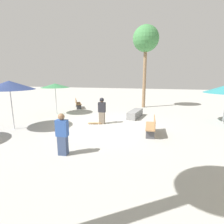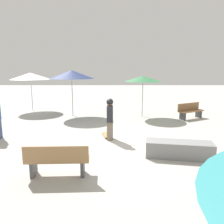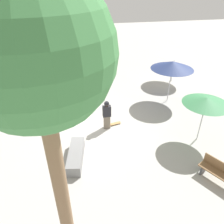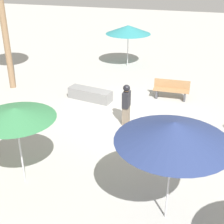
{
  "view_description": "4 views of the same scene",
  "coord_description": "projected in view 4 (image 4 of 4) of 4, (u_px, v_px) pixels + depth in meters",
  "views": [
    {
      "loc": [
        2.41,
        -9.55,
        2.9
      ],
      "look_at": [
        -0.19,
        0.78,
        0.66
      ],
      "focal_mm": 28.0,
      "sensor_mm": 36.0,
      "label": 1
    },
    {
      "loc": [
        7.43,
        0.36,
        2.68
      ],
      "look_at": [
        -0.78,
        0.39,
        1.07
      ],
      "focal_mm": 35.0,
      "sensor_mm": 36.0,
      "label": 2
    },
    {
      "loc": [
        0.9,
        9.67,
        6.86
      ],
      "look_at": [
        -0.89,
        0.73,
        1.21
      ],
      "focal_mm": 35.0,
      "sensor_mm": 36.0,
      "label": 3
    },
    {
      "loc": [
        -10.96,
        -2.36,
        5.66
      ],
      "look_at": [
        -1.0,
        0.77,
        0.57
      ],
      "focal_mm": 50.0,
      "sensor_mm": 36.0,
      "label": 4
    }
  ],
  "objects": [
    {
      "name": "skater_main",
      "position": [
        126.0,
        103.0,
        11.62
      ],
      "size": [
        0.43,
        0.26,
        1.6
      ],
      "rotation": [
        0.0,
        0.0,
        3.13
      ],
      "color": "#726656",
      "rests_on": "ground_plane"
    },
    {
      "name": "shade_umbrella_teal",
      "position": [
        128.0,
        30.0,
        17.73
      ],
      "size": [
        2.59,
        2.59,
        2.36
      ],
      "color": "#B7B7BC",
      "rests_on": "ground_plane"
    },
    {
      "name": "bench_far",
      "position": [
        171.0,
        90.0,
        14.02
      ],
      "size": [
        0.5,
        1.61,
        0.85
      ],
      "rotation": [
        0.0,
        0.0,
        1.61
      ],
      "color": "#47474C",
      "rests_on": "ground_plane"
    },
    {
      "name": "shade_umbrella_navy",
      "position": [
        174.0,
        132.0,
        6.6
      ],
      "size": [
        2.56,
        2.56,
        2.63
      ],
      "color": "#B7B7BC",
      "rests_on": "ground_plane"
    },
    {
      "name": "ground_plane",
      "position": [
        138.0,
        117.0,
        12.52
      ],
      "size": [
        60.0,
        60.0,
        0.0
      ],
      "primitive_type": "plane",
      "color": "#B2AFA8"
    },
    {
      "name": "skateboard",
      "position": [
        128.0,
        128.0,
        11.58
      ],
      "size": [
        0.82,
        0.37,
        0.07
      ],
      "rotation": [
        0.0,
        0.0,
        3.36
      ],
      "color": "#B7844C",
      "rests_on": "ground_plane"
    },
    {
      "name": "shade_umbrella_green",
      "position": [
        15.0,
        113.0,
        7.94
      ],
      "size": [
        2.1,
        2.1,
        2.31
      ],
      "color": "#B7B7BC",
      "rests_on": "ground_plane"
    },
    {
      "name": "concrete_ledge",
      "position": [
        90.0,
        94.0,
        13.98
      ],
      "size": [
        0.93,
        2.08,
        0.5
      ],
      "rotation": [
        0.0,
        0.0,
        1.4
      ],
      "color": "gray",
      "rests_on": "ground_plane"
    }
  ]
}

